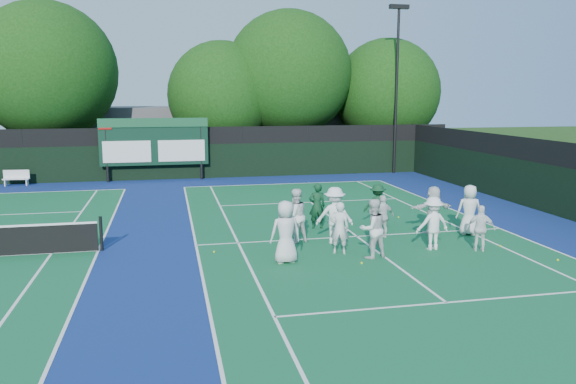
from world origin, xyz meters
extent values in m
plane|color=#1B3B10|center=(0.00, 0.00, 0.00)|extent=(120.00, 120.00, 0.00)
cube|color=navy|center=(-6.00, 1.00, 0.00)|extent=(34.00, 32.00, 0.01)
cube|color=#135C33|center=(0.00, 1.00, 0.01)|extent=(10.97, 23.77, 0.00)
cube|color=white|center=(0.00, 12.88, 0.01)|extent=(10.97, 0.08, 0.00)
cube|color=white|center=(-5.49, 1.00, 0.01)|extent=(0.08, 23.77, 0.00)
cube|color=white|center=(5.49, 1.00, 0.01)|extent=(0.08, 23.77, 0.00)
cube|color=white|center=(-4.12, 1.00, 0.01)|extent=(0.08, 23.77, 0.00)
cube|color=white|center=(4.12, 1.00, 0.01)|extent=(0.08, 23.77, 0.00)
cube|color=white|center=(0.00, -5.40, 0.01)|extent=(8.23, 0.08, 0.00)
cube|color=white|center=(0.00, 7.40, 0.01)|extent=(8.23, 0.08, 0.00)
cube|color=white|center=(0.00, 1.00, 0.01)|extent=(0.08, 12.80, 0.00)
cube|color=white|center=(-14.00, 12.88, 0.01)|extent=(10.97, 0.08, 0.00)
cube|color=white|center=(-8.52, 1.00, 0.01)|extent=(0.08, 23.77, 0.00)
cube|color=white|center=(-9.88, 1.00, 0.01)|extent=(0.08, 23.77, 0.00)
cube|color=black|center=(-6.00, 16.00, 1.00)|extent=(34.00, 0.08, 2.00)
cube|color=black|center=(-6.00, 16.00, 2.50)|extent=(34.00, 0.05, 1.00)
cylinder|color=black|center=(-9.60, 15.60, 1.75)|extent=(0.16, 0.16, 3.50)
cylinder|color=black|center=(-4.40, 15.60, 1.75)|extent=(0.16, 0.16, 3.50)
cube|color=black|center=(-7.00, 15.60, 2.20)|extent=(6.00, 0.15, 2.60)
cube|color=#154C2B|center=(-7.00, 15.50, 3.30)|extent=(6.00, 0.05, 0.50)
cube|color=silver|center=(-8.50, 15.50, 1.70)|extent=(2.60, 0.04, 1.20)
cube|color=silver|center=(-5.50, 15.50, 1.70)|extent=(2.60, 0.04, 1.20)
cube|color=#A5110D|center=(-9.60, 15.50, 3.20)|extent=(0.70, 0.04, 0.50)
cube|color=#56555A|center=(-2.00, 24.00, 2.00)|extent=(18.00, 6.00, 4.00)
cylinder|color=black|center=(7.50, 15.70, 5.00)|extent=(0.16, 0.16, 10.00)
cube|color=black|center=(7.50, 15.70, 10.00)|extent=(1.20, 0.30, 0.25)
cylinder|color=black|center=(-8.40, 1.00, 0.55)|extent=(0.10, 0.10, 1.10)
cube|color=silver|center=(-14.29, 15.30, 0.38)|extent=(1.37, 0.47, 0.05)
cube|color=silver|center=(-14.29, 15.43, 0.63)|extent=(1.34, 0.17, 0.45)
cube|color=silver|center=(-14.82, 15.30, 0.18)|extent=(0.08, 0.32, 0.36)
cube|color=silver|center=(-13.75, 15.30, 0.18)|extent=(0.08, 0.32, 0.36)
cylinder|color=black|center=(-13.16, 19.50, 1.55)|extent=(0.44, 0.44, 3.10)
sphere|color=#0F370C|center=(-13.16, 19.50, 6.20)|extent=(8.28, 8.28, 8.28)
sphere|color=#0F370C|center=(-12.56, 19.80, 5.37)|extent=(5.79, 5.79, 5.79)
cylinder|color=black|center=(-2.78, 19.50, 1.13)|extent=(0.44, 0.44, 2.26)
sphere|color=#0F370C|center=(-2.78, 19.50, 4.82)|extent=(6.82, 6.82, 6.82)
sphere|color=#0F370C|center=(-2.18, 19.80, 4.13)|extent=(4.78, 4.78, 4.78)
cylinder|color=black|center=(1.59, 19.50, 1.54)|extent=(0.44, 0.44, 3.08)
sphere|color=#0F370C|center=(1.59, 19.50, 6.15)|extent=(8.19, 8.19, 8.19)
sphere|color=#0F370C|center=(2.19, 19.80, 5.33)|extent=(5.73, 5.73, 5.73)
cylinder|color=black|center=(8.41, 19.50, 1.17)|extent=(0.44, 0.44, 2.35)
sphere|color=#0F370C|center=(8.41, 19.50, 5.03)|extent=(7.15, 7.15, 7.15)
sphere|color=#0F370C|center=(9.01, 19.80, 4.32)|extent=(5.01, 5.01, 5.01)
sphere|color=#C3E71B|center=(-0.91, -2.06, 0.03)|extent=(0.07, 0.07, 0.07)
sphere|color=#C3E71B|center=(2.59, 3.47, 0.03)|extent=(0.07, 0.07, 0.07)
sphere|color=#C3E71B|center=(4.84, -2.98, 0.03)|extent=(0.07, 0.07, 0.07)
sphere|color=#C3E71B|center=(-4.98, 0.01, 0.03)|extent=(0.07, 0.07, 0.07)
sphere|color=#C3E71B|center=(-0.19, 3.42, 0.03)|extent=(0.07, 0.07, 0.07)
sphere|color=#C3E71B|center=(4.07, -1.24, 0.03)|extent=(0.07, 0.07, 0.07)
imported|color=silver|center=(-3.03, -1.46, 0.92)|extent=(0.95, 0.66, 1.84)
imported|color=silver|center=(-1.23, -0.88, 0.81)|extent=(0.70, 0.58, 1.63)
imported|color=silver|center=(-0.40, -1.50, 0.90)|extent=(1.01, 0.87, 1.79)
imported|color=white|center=(1.78, -1.04, 0.85)|extent=(1.13, 0.69, 1.69)
imported|color=white|center=(3.16, -1.53, 0.73)|extent=(0.93, 0.68, 1.46)
imported|color=white|center=(-2.26, 0.69, 0.91)|extent=(1.06, 0.94, 1.81)
imported|color=white|center=(-1.01, 0.35, 0.94)|extent=(1.35, 0.99, 1.87)
imported|color=silver|center=(0.81, 0.68, 0.74)|extent=(0.93, 0.59, 1.48)
imported|color=silver|center=(2.78, 0.95, 0.84)|extent=(1.58, 0.56, 1.69)
imported|color=silver|center=(3.89, 0.45, 0.88)|extent=(0.96, 0.74, 1.77)
imported|color=#0F381E|center=(-1.04, 2.46, 0.84)|extent=(0.64, 0.44, 1.68)
imported|color=#103C1F|center=(1.28, 2.42, 0.79)|extent=(1.14, 0.84, 1.57)
camera|label=1|loc=(-6.27, -16.86, 4.82)|focal=35.00mm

